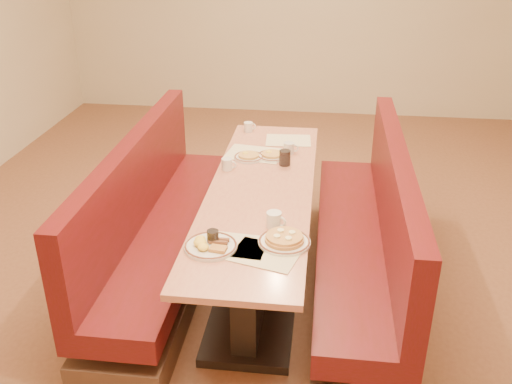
# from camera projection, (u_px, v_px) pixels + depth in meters

# --- Properties ---
(ground) EXTENTS (8.00, 8.00, 0.00)m
(ground) POSITION_uv_depth(u_px,v_px,m) (260.00, 280.00, 4.19)
(ground) COLOR #9E6647
(ground) RESTS_ON ground
(room_envelope) EXTENTS (6.04, 8.04, 2.82)m
(room_envelope) POSITION_uv_depth(u_px,v_px,m) (261.00, 7.00, 3.33)
(room_envelope) COLOR beige
(room_envelope) RESTS_ON ground
(diner_table) EXTENTS (0.70, 2.50, 0.75)m
(diner_table) POSITION_uv_depth(u_px,v_px,m) (261.00, 236.00, 4.02)
(diner_table) COLOR black
(diner_table) RESTS_ON ground
(booth_left) EXTENTS (0.55, 2.50, 1.05)m
(booth_left) POSITION_uv_depth(u_px,v_px,m) (160.00, 232.00, 4.11)
(booth_left) COLOR #4C3326
(booth_left) RESTS_ON ground
(booth_right) EXTENTS (0.55, 2.50, 1.05)m
(booth_right) POSITION_uv_depth(u_px,v_px,m) (365.00, 245.00, 3.95)
(booth_right) COLOR #4C3326
(booth_right) RESTS_ON ground
(placemat_near_left) EXTENTS (0.36, 0.29, 0.00)m
(placemat_near_left) POSITION_uv_depth(u_px,v_px,m) (235.00, 245.00, 3.19)
(placemat_near_left) COLOR beige
(placemat_near_left) RESTS_ON diner_table
(placemat_near_right) EXTENTS (0.42, 0.35, 0.00)m
(placemat_near_right) POSITION_uv_depth(u_px,v_px,m) (265.00, 254.00, 3.10)
(placemat_near_right) COLOR beige
(placemat_near_right) RESTS_ON diner_table
(placemat_far_left) EXTENTS (0.46, 0.38, 0.00)m
(placemat_far_left) POSITION_uv_depth(u_px,v_px,m) (254.00, 154.00, 4.40)
(placemat_far_left) COLOR beige
(placemat_far_left) RESTS_ON diner_table
(placemat_far_right) EXTENTS (0.38, 0.29, 0.00)m
(placemat_far_right) POSITION_uv_depth(u_px,v_px,m) (288.00, 140.00, 4.66)
(placemat_far_right) COLOR beige
(placemat_far_right) RESTS_ON diner_table
(pancake_plate) EXTENTS (0.30, 0.30, 0.07)m
(pancake_plate) POSITION_uv_depth(u_px,v_px,m) (284.00, 240.00, 3.20)
(pancake_plate) COLOR silver
(pancake_plate) RESTS_ON diner_table
(eggs_plate) EXTENTS (0.30, 0.30, 0.06)m
(eggs_plate) POSITION_uv_depth(u_px,v_px,m) (210.00, 245.00, 3.16)
(eggs_plate) COLOR silver
(eggs_plate) RESTS_ON diner_table
(extra_plate_mid) EXTENTS (0.23, 0.23, 0.05)m
(extra_plate_mid) POSITION_uv_depth(u_px,v_px,m) (272.00, 155.00, 4.34)
(extra_plate_mid) COLOR silver
(extra_plate_mid) RESTS_ON diner_table
(extra_plate_far) EXTENTS (0.22, 0.22, 0.05)m
(extra_plate_far) POSITION_uv_depth(u_px,v_px,m) (249.00, 157.00, 4.32)
(extra_plate_far) COLOR silver
(extra_plate_far) RESTS_ON diner_table
(coffee_mug_a) EXTENTS (0.12, 0.09, 0.10)m
(coffee_mug_a) POSITION_uv_depth(u_px,v_px,m) (275.00, 220.00, 3.36)
(coffee_mug_a) COLOR silver
(coffee_mug_a) RESTS_ON diner_table
(coffee_mug_b) EXTENTS (0.11, 0.08, 0.08)m
(coffee_mug_b) POSITION_uv_depth(u_px,v_px,m) (227.00, 164.00, 4.12)
(coffee_mug_b) COLOR silver
(coffee_mug_b) RESTS_ON diner_table
(coffee_mug_c) EXTENTS (0.12, 0.08, 0.09)m
(coffee_mug_c) POSITION_uv_depth(u_px,v_px,m) (289.00, 148.00, 4.40)
(coffee_mug_c) COLOR silver
(coffee_mug_c) RESTS_ON diner_table
(coffee_mug_d) EXTENTS (0.10, 0.08, 0.08)m
(coffee_mug_d) POSITION_uv_depth(u_px,v_px,m) (249.00, 127.00, 4.84)
(coffee_mug_d) COLOR silver
(coffee_mug_d) RESTS_ON diner_table
(soda_tumbler_near) EXTENTS (0.07, 0.07, 0.09)m
(soda_tumbler_near) POSITION_uv_depth(u_px,v_px,m) (213.00, 238.00, 3.18)
(soda_tumbler_near) COLOR black
(soda_tumbler_near) RESTS_ON diner_table
(soda_tumbler_mid) EXTENTS (0.08, 0.08, 0.11)m
(soda_tumbler_mid) POSITION_uv_depth(u_px,v_px,m) (285.00, 158.00, 4.19)
(soda_tumbler_mid) COLOR black
(soda_tumbler_mid) RESTS_ON diner_table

